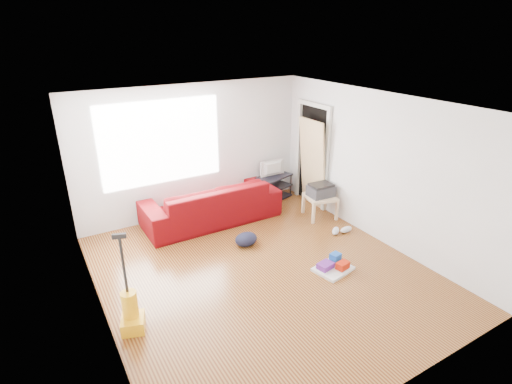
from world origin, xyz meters
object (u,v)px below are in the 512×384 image
cleaning_tray (333,266)px  backpack (246,245)px  tv_stand (274,187)px  vacuum (131,312)px  side_table (320,199)px  bucket (179,235)px  sofa (212,220)px

cleaning_tray → backpack: (-0.78, 1.32, -0.06)m
tv_stand → vacuum: bearing=-163.4°
backpack → tv_stand: bearing=35.5°
side_table → bucket: 2.73m
sofa → backpack: sofa is taller
vacuum → side_table: bearing=36.4°
sofa → cleaning_tray: bearing=109.8°
sofa → backpack: 1.14m
side_table → backpack: side_table is taller
sofa → vacuum: (-2.07, -2.18, 0.24)m
backpack → bucket: bearing=125.3°
side_table → sofa: bearing=154.3°
vacuum → backpack: bearing=44.0°
bucket → cleaning_tray: size_ratio=0.47×
sofa → side_table: side_table is taller
tv_stand → cleaning_tray: (-0.69, -2.73, -0.21)m
sofa → bucket: 0.79m
tv_stand → side_table: tv_stand is taller
tv_stand → cleaning_tray: tv_stand is taller
tv_stand → vacuum: 4.40m
vacuum → bucket: bearing=74.1°
side_table → bucket: bearing=165.8°
backpack → sofa: bearing=87.1°
tv_stand → bucket: tv_stand is taller
sofa → vacuum: size_ratio=1.98×
sofa → backpack: bearing=95.4°
sofa → tv_stand: size_ratio=2.98×
tv_stand → bucket: 2.39m
sofa → backpack: size_ratio=6.37×
sofa → bucket: (-0.75, -0.24, 0.00)m
bucket → cleaning_tray: cleaning_tray is taller
cleaning_tray → vacuum: 2.98m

